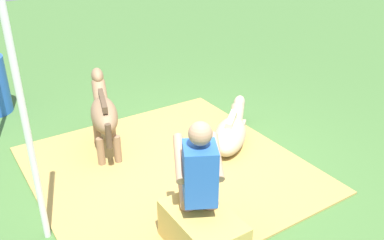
{
  "coord_description": "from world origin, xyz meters",
  "views": [
    {
      "loc": [
        -3.61,
        2.21,
        2.8
      ],
      "look_at": [
        0.15,
        -0.23,
        0.55
      ],
      "focal_mm": 39.47,
      "sensor_mm": 36.0,
      "label": 1
    }
  ],
  "objects_px": {
    "pony_standing": "(104,112)",
    "tent_pole_left": "(27,129)",
    "person_seated": "(199,177)",
    "pony_lying": "(231,132)",
    "hay_bale": "(203,233)"
  },
  "relations": [
    {
      "from": "pony_standing",
      "to": "pony_lying",
      "type": "relative_size",
      "value": 1.12
    },
    {
      "from": "person_seated",
      "to": "pony_standing",
      "type": "distance_m",
      "value": 2.03
    },
    {
      "from": "pony_lying",
      "to": "tent_pole_left",
      "type": "distance_m",
      "value": 2.76
    },
    {
      "from": "person_seated",
      "to": "tent_pole_left",
      "type": "relative_size",
      "value": 0.56
    },
    {
      "from": "person_seated",
      "to": "pony_lying",
      "type": "height_order",
      "value": "person_seated"
    },
    {
      "from": "tent_pole_left",
      "to": "person_seated",
      "type": "bearing_deg",
      "value": -124.53
    },
    {
      "from": "hay_bale",
      "to": "pony_lying",
      "type": "xyz_separation_m",
      "value": [
        1.41,
        -1.41,
        -0.02
      ]
    },
    {
      "from": "pony_standing",
      "to": "tent_pole_left",
      "type": "bearing_deg",
      "value": 137.29
    },
    {
      "from": "person_seated",
      "to": "pony_lying",
      "type": "xyz_separation_m",
      "value": [
        1.26,
        -1.36,
        -0.51
      ]
    },
    {
      "from": "tent_pole_left",
      "to": "pony_lying",
      "type": "bearing_deg",
      "value": -80.09
    },
    {
      "from": "pony_standing",
      "to": "pony_lying",
      "type": "bearing_deg",
      "value": -118.08
    },
    {
      "from": "person_seated",
      "to": "tent_pole_left",
      "type": "distance_m",
      "value": 1.51
    },
    {
      "from": "pony_standing",
      "to": "hay_bale",
      "type": "bearing_deg",
      "value": -179.49
    },
    {
      "from": "person_seated",
      "to": "tent_pole_left",
      "type": "height_order",
      "value": "tent_pole_left"
    },
    {
      "from": "hay_bale",
      "to": "tent_pole_left",
      "type": "xyz_separation_m",
      "value": [
        0.96,
        1.13,
        0.95
      ]
    }
  ]
}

